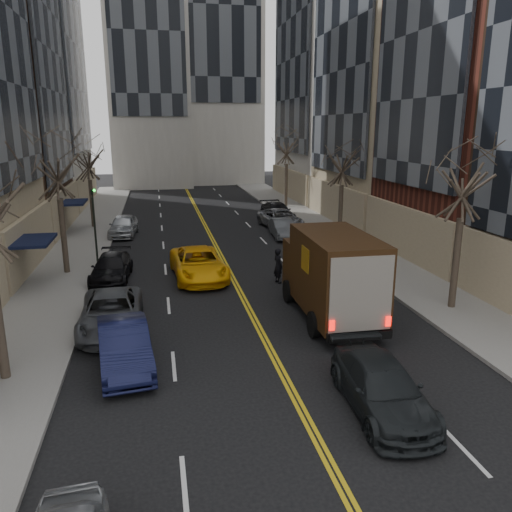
{
  "coord_description": "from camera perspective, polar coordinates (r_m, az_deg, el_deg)",
  "views": [
    {
      "loc": [
        -3.79,
        -7.72,
        7.92
      ],
      "look_at": [
        0.5,
        13.68,
        2.2
      ],
      "focal_mm": 35.0,
      "sensor_mm": 36.0,
      "label": 1
    }
  ],
  "objects": [
    {
      "name": "tree_rt_far",
      "position": [
        49.36,
        3.55,
        13.3
      ],
      "size": [
        3.2,
        3.2,
        9.11
      ],
      "color": "#382D23",
      "rests_on": "sidewalk_right"
    },
    {
      "name": "parked_lf_b",
      "position": [
        17.56,
        -14.81,
        -9.9
      ],
      "size": [
        2.17,
        4.79,
        1.53
      ],
      "primitive_type": "imported",
      "rotation": [
        0.0,
        0.0,
        0.12
      ],
      "color": "#101333",
      "rests_on": "ground"
    },
    {
      "name": "parked_lf_c",
      "position": [
        20.74,
        -16.2,
        -6.22
      ],
      "size": [
        2.51,
        5.27,
        1.45
      ],
      "primitive_type": "imported",
      "rotation": [
        0.0,
        0.0,
        0.02
      ],
      "color": "#494B50",
      "rests_on": "ground"
    },
    {
      "name": "sidewalk_left",
      "position": [
        35.97,
        -19.37,
        1.25
      ],
      "size": [
        4.0,
        66.0,
        0.15
      ],
      "primitive_type": "cube",
      "color": "slate",
      "rests_on": "ground"
    },
    {
      "name": "observer_sedan",
      "position": [
        15.11,
        14.16,
        -14.34
      ],
      "size": [
        2.21,
        4.94,
        1.41
      ],
      "rotation": [
        0.0,
        0.0,
        -0.05
      ],
      "color": "black",
      "rests_on": "ground"
    },
    {
      "name": "tree_lf_mid",
      "position": [
        28.2,
        -21.97,
        10.96
      ],
      "size": [
        3.2,
        3.2,
        8.91
      ],
      "color": "#382D23",
      "rests_on": "sidewalk_left"
    },
    {
      "name": "tree_lf_far",
      "position": [
        41.07,
        -18.69,
        11.29
      ],
      "size": [
        3.2,
        3.2,
        8.12
      ],
      "color": "#382D23",
      "rests_on": "sidewalk_left"
    },
    {
      "name": "parked_lf_e",
      "position": [
        38.12,
        -14.92,
        3.38
      ],
      "size": [
        2.25,
        4.68,
        1.54
      ],
      "primitive_type": "imported",
      "rotation": [
        0.0,
        0.0,
        -0.1
      ],
      "color": "#B9BDC2",
      "rests_on": "ground"
    },
    {
      "name": "pedestrian",
      "position": [
        25.76,
        2.55,
        -1.12
      ],
      "size": [
        0.61,
        0.76,
        1.82
      ],
      "primitive_type": "imported",
      "rotation": [
        0.0,
        0.0,
        1.87
      ],
      "color": "black",
      "rests_on": "ground"
    },
    {
      "name": "parked_rt_a",
      "position": [
        36.39,
        3.05,
        3.18
      ],
      "size": [
        1.67,
        4.14,
        1.34
      ],
      "primitive_type": "imported",
      "rotation": [
        0.0,
        0.0,
        -0.06
      ],
      "color": "#464A4D",
      "rests_on": "ground"
    },
    {
      "name": "parked_rt_c",
      "position": [
        42.91,
        2.45,
        5.06
      ],
      "size": [
        2.42,
        5.28,
        1.5
      ],
      "primitive_type": "imported",
      "rotation": [
        0.0,
        0.0,
        0.06
      ],
      "color": "black",
      "rests_on": "ground"
    },
    {
      "name": "tree_rt_mid",
      "position": [
        35.1,
        9.92,
        11.62
      ],
      "size": [
        3.2,
        3.2,
        8.32
      ],
      "color": "#382D23",
      "rests_on": "sidewalk_right"
    },
    {
      "name": "traffic_signal",
      "position": [
        30.36,
        -18.03,
        4.29
      ],
      "size": [
        0.29,
        0.26,
        4.7
      ],
      "color": "black",
      "rests_on": "sidewalk_left"
    },
    {
      "name": "taxi",
      "position": [
        26.72,
        -6.58,
        -0.89
      ],
      "size": [
        2.98,
        5.84,
        1.58
      ],
      "primitive_type": "imported",
      "rotation": [
        0.0,
        0.0,
        0.06
      ],
      "color": "#F8AF0A",
      "rests_on": "ground"
    },
    {
      "name": "tree_rt_near",
      "position": [
        22.6,
        22.91,
        9.84
      ],
      "size": [
        3.2,
        3.2,
        8.71
      ],
      "color": "#382D23",
      "rests_on": "sidewalk_right"
    },
    {
      "name": "parked_lf_d",
      "position": [
        27.27,
        -16.19,
        -1.32
      ],
      "size": [
        2.17,
        4.75,
        1.35
      ],
      "primitive_type": "imported",
      "rotation": [
        0.0,
        0.0,
        -0.06
      ],
      "color": "black",
      "rests_on": "ground"
    },
    {
      "name": "sidewalk_right",
      "position": [
        37.82,
        8.71,
        2.55
      ],
      "size": [
        4.0,
        66.0,
        0.15
      ],
      "primitive_type": "cube",
      "color": "slate",
      "rests_on": "ground"
    },
    {
      "name": "ups_truck",
      "position": [
        21.01,
        8.58,
        -2.19
      ],
      "size": [
        2.88,
        6.86,
        3.73
      ],
      "rotation": [
        0.0,
        0.0,
        -0.01
      ],
      "color": "black",
      "rests_on": "ground"
    },
    {
      "name": "streetwall_right",
      "position": [
        45.29,
        16.68,
        23.24
      ],
      "size": [
        12.26,
        49.0,
        34.0
      ],
      "color": "#4C301E",
      "rests_on": "ground"
    },
    {
      "name": "parked_rt_b",
      "position": [
        39.7,
        2.82,
        4.26
      ],
      "size": [
        3.12,
        5.63,
        1.49
      ],
      "primitive_type": "imported",
      "rotation": [
        0.0,
        0.0,
        0.12
      ],
      "color": "#929398",
      "rests_on": "ground"
    }
  ]
}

